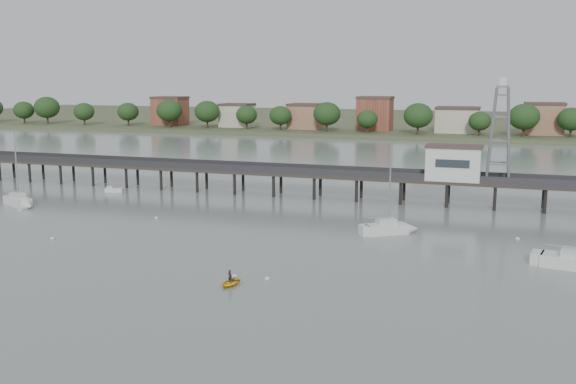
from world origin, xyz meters
name	(u,v)px	position (x,y,z in m)	size (l,w,h in m)	color
ground_plane	(70,328)	(0.00, 0.00, 0.00)	(500.00, 500.00, 0.00)	slate
pier	(297,174)	(0.00, 60.00, 3.79)	(150.00, 5.00, 5.50)	#2D2823
pier_building	(454,162)	(25.00, 60.00, 6.67)	(8.40, 5.40, 5.30)	silver
lattice_tower	(500,135)	(31.50, 60.00, 11.10)	(3.20, 3.20, 15.50)	slate
sailboat_c	(394,229)	(19.34, 39.01, 0.65)	(7.11, 5.53, 11.84)	silver
sailboat_b	(21,203)	(-37.37, 38.39, 0.65)	(7.34, 4.94, 11.90)	silver
white_tender	(114,190)	(-31.06, 53.72, 0.37)	(3.29, 1.99, 1.19)	silver
yellow_dinghy	(230,285)	(7.79, 13.73, 0.00)	(2.02, 0.58, 2.82)	gold
dinghy_occupant	(230,285)	(7.79, 13.73, 0.00)	(0.46, 1.26, 0.30)	black
mooring_buoys	(244,244)	(3.45, 28.05, 0.08)	(76.64, 25.16, 0.39)	beige
far_shore	(423,121)	(0.36, 239.58, 0.95)	(500.00, 170.00, 10.40)	#475133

